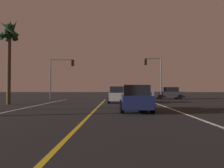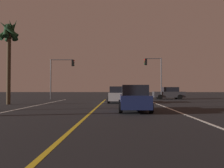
{
  "view_description": "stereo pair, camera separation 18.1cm",
  "coord_description": "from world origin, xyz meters",
  "views": [
    {
      "loc": [
        1.45,
        0.91,
        1.46
      ],
      "look_at": [
        0.96,
        27.89,
        2.05
      ],
      "focal_mm": 35.45,
      "sensor_mm": 36.0,
      "label": 1
    },
    {
      "loc": [
        1.63,
        0.91,
        1.46
      ],
      "look_at": [
        0.96,
        27.89,
        2.05
      ],
      "focal_mm": 35.45,
      "sensor_mm": 36.0,
      "label": 2
    }
  ],
  "objects": [
    {
      "name": "lane_edge_right",
      "position": [
        5.46,
        12.5,
        0.0
      ],
      "size": [
        0.16,
        37.0,
        0.01
      ],
      "primitive_type": "cube",
      "color": "silver",
      "rests_on": "ground"
    },
    {
      "name": "lane_center_divider",
      "position": [
        0.0,
        12.5,
        0.0
      ],
      "size": [
        0.16,
        37.0,
        0.01
      ],
      "primitive_type": "cube",
      "color": "gold",
      "rests_on": "ground"
    },
    {
      "name": "car_lead_same_lane",
      "position": [
        2.72,
        15.39,
        0.82
      ],
      "size": [
        2.02,
        4.3,
        1.7
      ],
      "rotation": [
        0.0,
        0.0,
        1.57
      ],
      "color": "black",
      "rests_on": "ground"
    },
    {
      "name": "car_ahead_far",
      "position": [
        1.64,
        24.22,
        0.82
      ],
      "size": [
        2.02,
        4.3,
        1.7
      ],
      "rotation": [
        0.0,
        0.0,
        1.57
      ],
      "color": "black",
      "rests_on": "ground"
    },
    {
      "name": "car_crossing_side",
      "position": [
        8.92,
        32.37,
        0.82
      ],
      "size": [
        4.3,
        2.02,
        1.7
      ],
      "rotation": [
        0.0,
        0.0,
        3.14
      ],
      "color": "black",
      "rests_on": "ground"
    },
    {
      "name": "traffic_light_near_right",
      "position": [
        6.6,
        31.5,
        4.17
      ],
      "size": [
        2.44,
        0.36,
        5.69
      ],
      "rotation": [
        0.0,
        0.0,
        3.14
      ],
      "color": "#4C4C51",
      "rests_on": "ground"
    },
    {
      "name": "traffic_light_near_left",
      "position": [
        -6.1,
        31.5,
        4.15
      ],
      "size": [
        3.41,
        0.36,
        5.57
      ],
      "color": "#4C4C51",
      "rests_on": "ground"
    },
    {
      "name": "palm_tree_left_mid",
      "position": [
        -8.54,
        21.31,
        6.35
      ],
      "size": [
        2.13,
        2.08,
        8.04
      ],
      "color": "#473826",
      "rests_on": "ground"
    }
  ]
}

